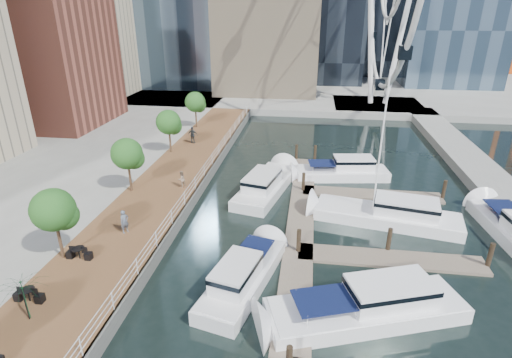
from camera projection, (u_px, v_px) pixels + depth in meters
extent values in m
plane|color=black|center=(231.00, 337.00, 20.05)|extent=(520.00, 520.00, 0.00)
cube|color=brown|center=(164.00, 192.00, 34.68)|extent=(6.00, 60.00, 1.00)
cube|color=#595954|center=(197.00, 195.00, 34.29)|extent=(0.25, 60.00, 1.00)
cube|color=gray|center=(302.00, 66.00, 112.77)|extent=(200.00, 114.00, 1.00)
cube|color=gray|center=(496.00, 188.00, 35.50)|extent=(4.00, 60.00, 1.00)
cube|color=gray|center=(377.00, 106.00, 65.42)|extent=(14.00, 12.00, 1.00)
cube|color=#6D6051|center=(299.00, 236.00, 28.74)|extent=(2.00, 32.00, 0.20)
cube|color=#6D6051|center=(390.00, 259.00, 26.14)|extent=(12.00, 2.00, 0.20)
cube|color=#6D6051|center=(371.00, 194.00, 35.25)|extent=(12.00, 2.00, 0.20)
cube|color=brown|center=(50.00, 45.00, 50.57)|extent=(12.00, 14.00, 20.00)
cube|color=#BCAD8E|center=(71.00, 10.00, 64.35)|extent=(14.00, 16.00, 28.00)
cylinder|color=white|center=(371.00, 18.00, 60.45)|extent=(0.80, 0.80, 26.00)
cylinder|color=white|center=(405.00, 18.00, 59.81)|extent=(0.80, 0.80, 26.00)
cylinder|color=#3F2B1C|center=(60.00, 240.00, 24.30)|extent=(0.20, 0.20, 2.40)
sphere|color=#265B1E|center=(53.00, 210.00, 23.48)|extent=(2.60, 2.60, 2.60)
cylinder|color=#3F2B1C|center=(130.00, 177.00, 33.41)|extent=(0.20, 0.20, 2.40)
sphere|color=#265B1E|center=(127.00, 154.00, 32.59)|extent=(2.60, 2.60, 2.60)
cylinder|color=#3F2B1C|center=(170.00, 141.00, 42.52)|extent=(0.20, 0.20, 2.40)
sphere|color=#265B1E|center=(168.00, 122.00, 41.70)|extent=(2.60, 2.60, 2.60)
cylinder|color=#3F2B1C|center=(196.00, 118.00, 51.63)|extent=(0.20, 0.20, 2.40)
sphere|color=#265B1E|center=(195.00, 102.00, 50.81)|extent=(2.60, 2.60, 2.60)
imported|color=#4D5767|center=(125.00, 222.00, 27.21)|extent=(0.68, 0.72, 1.65)
imported|color=gray|center=(181.00, 179.00, 34.25)|extent=(0.85, 0.91, 1.48)
imported|color=#31373D|center=(193.00, 135.00, 45.52)|extent=(1.17, 0.58, 1.93)
imported|color=#0E351C|center=(24.00, 300.00, 19.35)|extent=(2.63, 2.67, 2.35)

